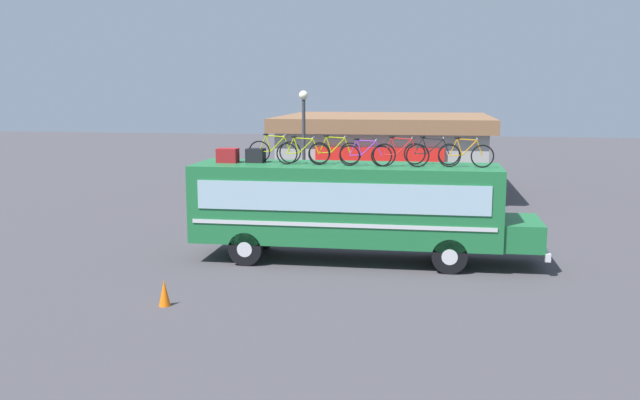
{
  "coord_description": "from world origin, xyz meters",
  "views": [
    {
      "loc": [
        2.56,
        -21.52,
        5.5
      ],
      "look_at": [
        -0.81,
        0.0,
        1.95
      ],
      "focal_mm": 38.57,
      "sensor_mm": 36.0,
      "label": 1
    }
  ],
  "objects_px": {
    "rooftop_bicycle_5": "(401,154)",
    "rooftop_bicycle_6": "(432,153)",
    "bus": "(352,205)",
    "luggage_bag_2": "(256,155)",
    "rooftop_bicycle_7": "(466,155)",
    "traffic_cone": "(164,293)",
    "rooftop_bicycle_2": "(303,153)",
    "rooftop_bicycle_4": "(365,154)",
    "rooftop_bicycle_3": "(335,152)",
    "luggage_bag_1": "(228,155)",
    "rooftop_bicycle_1": "(275,151)",
    "street_lamp": "(304,139)"
  },
  "relations": [
    {
      "from": "luggage_bag_2",
      "to": "rooftop_bicycle_7",
      "type": "height_order",
      "value": "rooftop_bicycle_7"
    },
    {
      "from": "bus",
      "to": "luggage_bag_2",
      "type": "bearing_deg",
      "value": 175.57
    },
    {
      "from": "luggage_bag_2",
      "to": "rooftop_bicycle_1",
      "type": "distance_m",
      "value": 0.69
    },
    {
      "from": "luggage_bag_2",
      "to": "rooftop_bicycle_4",
      "type": "relative_size",
      "value": 0.35
    },
    {
      "from": "luggage_bag_2",
      "to": "rooftop_bicycle_7",
      "type": "relative_size",
      "value": 0.34
    },
    {
      "from": "rooftop_bicycle_3",
      "to": "rooftop_bicycle_7",
      "type": "bearing_deg",
      "value": -4.4
    },
    {
      "from": "luggage_bag_1",
      "to": "street_lamp",
      "type": "xyz_separation_m",
      "value": [
        1.45,
        5.9,
        0.12
      ]
    },
    {
      "from": "luggage_bag_2",
      "to": "traffic_cone",
      "type": "bearing_deg",
      "value": -100.05
    },
    {
      "from": "bus",
      "to": "rooftop_bicycle_4",
      "type": "distance_m",
      "value": 1.74
    },
    {
      "from": "rooftop_bicycle_3",
      "to": "rooftop_bicycle_6",
      "type": "bearing_deg",
      "value": 4.59
    },
    {
      "from": "rooftop_bicycle_5",
      "to": "rooftop_bicycle_6",
      "type": "distance_m",
      "value": 1.19
    },
    {
      "from": "bus",
      "to": "rooftop_bicycle_4",
      "type": "height_order",
      "value": "rooftop_bicycle_4"
    },
    {
      "from": "rooftop_bicycle_5",
      "to": "street_lamp",
      "type": "xyz_separation_m",
      "value": [
        -4.17,
        6.32,
        -0.04
      ]
    },
    {
      "from": "rooftop_bicycle_3",
      "to": "rooftop_bicycle_4",
      "type": "xyz_separation_m",
      "value": [
        1.02,
        -0.47,
        -0.02
      ]
    },
    {
      "from": "rooftop_bicycle_3",
      "to": "rooftop_bicycle_7",
      "type": "distance_m",
      "value": 4.09
    },
    {
      "from": "bus",
      "to": "rooftop_bicycle_1",
      "type": "bearing_deg",
      "value": 177.19
    },
    {
      "from": "rooftop_bicycle_7",
      "to": "traffic_cone",
      "type": "height_order",
      "value": "rooftop_bicycle_7"
    },
    {
      "from": "rooftop_bicycle_2",
      "to": "rooftop_bicycle_3",
      "type": "height_order",
      "value": "rooftop_bicycle_3"
    },
    {
      "from": "rooftop_bicycle_5",
      "to": "rooftop_bicycle_4",
      "type": "bearing_deg",
      "value": 179.21
    },
    {
      "from": "rooftop_bicycle_2",
      "to": "rooftop_bicycle_6",
      "type": "height_order",
      "value": "same"
    },
    {
      "from": "bus",
      "to": "luggage_bag_2",
      "type": "distance_m",
      "value": 3.54
    },
    {
      "from": "rooftop_bicycle_1",
      "to": "rooftop_bicycle_4",
      "type": "height_order",
      "value": "rooftop_bicycle_1"
    },
    {
      "from": "rooftop_bicycle_1",
      "to": "rooftop_bicycle_2",
      "type": "relative_size",
      "value": 1.01
    },
    {
      "from": "rooftop_bicycle_1",
      "to": "traffic_cone",
      "type": "distance_m",
      "value": 6.6
    },
    {
      "from": "bus",
      "to": "luggage_bag_2",
      "type": "xyz_separation_m",
      "value": [
        -3.2,
        0.25,
        1.51
      ]
    },
    {
      "from": "street_lamp",
      "to": "rooftop_bicycle_4",
      "type": "bearing_deg",
      "value": -63.95
    },
    {
      "from": "bus",
      "to": "rooftop_bicycle_6",
      "type": "xyz_separation_m",
      "value": [
        2.48,
        0.36,
        1.66
      ]
    },
    {
      "from": "luggage_bag_1",
      "to": "rooftop_bicycle_7",
      "type": "height_order",
      "value": "rooftop_bicycle_7"
    },
    {
      "from": "rooftop_bicycle_7",
      "to": "street_lamp",
      "type": "bearing_deg",
      "value": 134.95
    },
    {
      "from": "bus",
      "to": "rooftop_bicycle_7",
      "type": "xyz_separation_m",
      "value": [
        3.51,
        -0.2,
        1.67
      ]
    },
    {
      "from": "rooftop_bicycle_2",
      "to": "rooftop_bicycle_5",
      "type": "height_order",
      "value": "rooftop_bicycle_5"
    },
    {
      "from": "luggage_bag_2",
      "to": "traffic_cone",
      "type": "distance_m",
      "value": 6.49
    },
    {
      "from": "rooftop_bicycle_3",
      "to": "luggage_bag_1",
      "type": "bearing_deg",
      "value": -178.92
    },
    {
      "from": "bus",
      "to": "rooftop_bicycle_5",
      "type": "bearing_deg",
      "value": -13.25
    },
    {
      "from": "bus",
      "to": "luggage_bag_2",
      "type": "relative_size",
      "value": 19.33
    },
    {
      "from": "rooftop_bicycle_6",
      "to": "rooftop_bicycle_7",
      "type": "bearing_deg",
      "value": -28.58
    },
    {
      "from": "luggage_bag_1",
      "to": "rooftop_bicycle_3",
      "type": "distance_m",
      "value": 3.52
    },
    {
      "from": "luggage_bag_1",
      "to": "rooftop_bicycle_3",
      "type": "relative_size",
      "value": 0.39
    },
    {
      "from": "rooftop_bicycle_1",
      "to": "rooftop_bicycle_2",
      "type": "distance_m",
      "value": 1.05
    },
    {
      "from": "luggage_bag_2",
      "to": "rooftop_bicycle_3",
      "type": "xyz_separation_m",
      "value": [
        2.63,
        -0.13,
        0.16
      ]
    },
    {
      "from": "rooftop_bicycle_5",
      "to": "rooftop_bicycle_2",
      "type": "bearing_deg",
      "value": 177.46
    },
    {
      "from": "rooftop_bicycle_5",
      "to": "rooftop_bicycle_6",
      "type": "xyz_separation_m",
      "value": [
        0.94,
        0.73,
        -0.01
      ]
    },
    {
      "from": "rooftop_bicycle_2",
      "to": "rooftop_bicycle_6",
      "type": "xyz_separation_m",
      "value": [
        4.03,
        0.59,
        0.0
      ]
    },
    {
      "from": "rooftop_bicycle_6",
      "to": "rooftop_bicycle_4",
      "type": "bearing_deg",
      "value": -160.74
    },
    {
      "from": "rooftop_bicycle_1",
      "to": "rooftop_bicycle_6",
      "type": "height_order",
      "value": "rooftop_bicycle_1"
    },
    {
      "from": "rooftop_bicycle_6",
      "to": "rooftop_bicycle_7",
      "type": "distance_m",
      "value": 1.17
    },
    {
      "from": "rooftop_bicycle_6",
      "to": "bus",
      "type": "bearing_deg",
      "value": -171.69
    },
    {
      "from": "rooftop_bicycle_2",
      "to": "rooftop_bicycle_3",
      "type": "distance_m",
      "value": 1.03
    },
    {
      "from": "street_lamp",
      "to": "rooftop_bicycle_7",
      "type": "bearing_deg",
      "value": -45.05
    },
    {
      "from": "rooftop_bicycle_2",
      "to": "rooftop_bicycle_3",
      "type": "bearing_deg",
      "value": 19.4
    }
  ]
}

